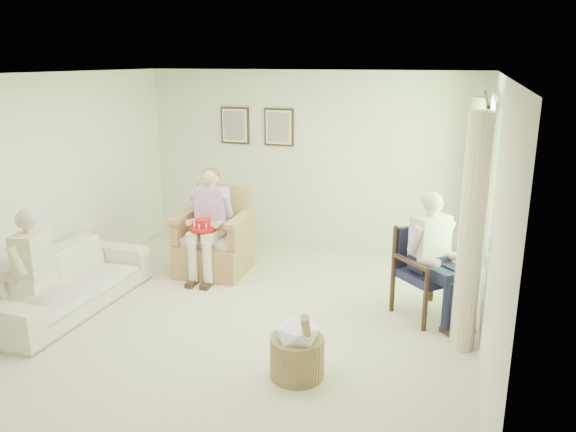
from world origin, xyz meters
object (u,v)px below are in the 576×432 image
(hatbox, at_px, (297,348))
(wicker_armchair, at_px, (215,246))
(wood_armchair, at_px, (431,267))
(person_dark, at_px, (432,249))
(person_sofa, at_px, (26,264))
(red_hat, at_px, (203,226))
(person_wicker, at_px, (209,215))
(sofa, at_px, (68,282))

(hatbox, bearing_deg, wicker_armchair, 130.21)
(wood_armchair, bearing_deg, person_dark, -136.10)
(wicker_armchair, height_order, person_sofa, person_sofa)
(person_dark, xyz_separation_m, person_sofa, (-3.90, -1.58, -0.07))
(red_hat, bearing_deg, hatbox, -44.88)
(wicker_armchair, distance_m, person_wicker, 0.49)
(wicker_armchair, xyz_separation_m, wood_armchair, (2.80, -0.40, 0.18))
(sofa, bearing_deg, person_dark, -75.57)
(hatbox, bearing_deg, person_dark, 57.37)
(sofa, height_order, person_wicker, person_wicker)
(wicker_armchair, distance_m, hatbox, 2.79)
(person_dark, height_order, person_sofa, person_dark)
(wicker_armchair, distance_m, person_sofa, 2.43)
(wood_armchair, distance_m, person_sofa, 4.28)
(wicker_armchair, relative_size, person_dark, 0.82)
(wicker_armchair, xyz_separation_m, sofa, (-1.10, -1.56, -0.04))
(person_sofa, relative_size, red_hat, 3.88)
(person_sofa, bearing_deg, sofa, 167.66)
(person_dark, relative_size, red_hat, 4.13)
(sofa, height_order, hatbox, hatbox)
(wicker_armchair, height_order, red_hat, wicker_armchair)
(wood_armchair, distance_m, person_dark, 0.31)
(person_wicker, xyz_separation_m, red_hat, (0.01, -0.20, -0.09))
(red_hat, bearing_deg, sofa, -132.43)
(person_sofa, xyz_separation_m, red_hat, (1.11, 1.79, 0.00))
(person_sofa, height_order, red_hat, person_sofa)
(sofa, xyz_separation_m, person_sofa, (-0.00, -0.57, 0.42))
(person_dark, relative_size, person_sofa, 1.07)
(wood_armchair, distance_m, red_hat, 2.80)
(wicker_armchair, height_order, person_wicker, person_wicker)
(person_wicker, xyz_separation_m, person_dark, (2.80, -0.41, -0.02))
(wicker_armchair, height_order, wood_armchair, wicker_armchair)
(wicker_armchair, height_order, hatbox, wicker_armchair)
(hatbox, bearing_deg, wood_armchair, 59.86)
(wicker_armchair, distance_m, person_dark, 2.89)
(hatbox, bearing_deg, red_hat, 135.12)
(person_wicker, relative_size, person_dark, 1.02)
(wicker_armchair, bearing_deg, person_dark, -14.14)
(sofa, bearing_deg, wood_armchair, -73.37)
(wood_armchair, bearing_deg, sofa, 150.53)
(person_dark, bearing_deg, sofa, 148.33)
(red_hat, xyz_separation_m, hatbox, (1.79, -1.78, -0.46))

